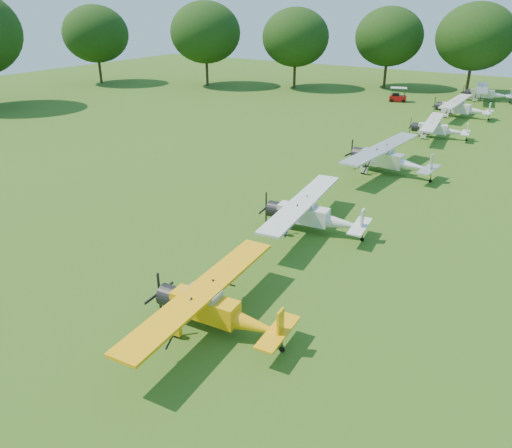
% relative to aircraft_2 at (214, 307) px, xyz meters
% --- Properties ---
extents(ground, '(160.00, 160.00, 0.00)m').
position_rel_aircraft_2_xyz_m(ground, '(-1.05, 10.29, -1.18)').
color(ground, '#275214').
rests_on(ground, ground).
extents(tree_belt, '(137.36, 130.27, 14.52)m').
position_rel_aircraft_2_xyz_m(tree_belt, '(2.52, 10.45, 6.85)').
color(tree_belt, black).
rests_on(tree_belt, ground).
extents(aircraft_2, '(6.45, 10.28, 2.02)m').
position_rel_aircraft_2_xyz_m(aircraft_2, '(0.00, 0.00, 0.00)').
color(aircraft_2, '#FFAA0A').
rests_on(aircraft_2, ground).
extents(aircraft_3, '(6.61, 10.51, 2.06)m').
position_rel_aircraft_2_xyz_m(aircraft_3, '(-1.08, 11.22, 0.02)').
color(aircraft_3, silver).
rests_on(aircraft_3, ground).
extents(aircraft_4, '(7.33, 11.66, 2.29)m').
position_rel_aircraft_2_xyz_m(aircraft_4, '(-0.82, 24.62, 0.16)').
color(aircraft_4, silver).
rests_on(aircraft_4, ground).
extents(aircraft_5, '(5.93, 9.43, 1.85)m').
position_rel_aircraft_2_xyz_m(aircraft_5, '(-0.36, 38.46, -0.10)').
color(aircraft_5, silver).
rests_on(aircraft_5, ground).
extents(aircraft_6, '(6.74, 10.70, 2.12)m').
position_rel_aircraft_2_xyz_m(aircraft_6, '(-0.55, 50.07, 0.06)').
color(aircraft_6, silver).
rests_on(aircraft_6, ground).
extents(aircraft_7, '(6.55, 10.39, 2.04)m').
position_rel_aircraft_2_xyz_m(aircraft_7, '(0.17, 62.79, 0.01)').
color(aircraft_7, silver).
rests_on(aircraft_7, ground).
extents(golf_cart, '(2.54, 1.97, 1.92)m').
position_rel_aircraft_2_xyz_m(golf_cart, '(-10.11, 55.92, -0.54)').
color(golf_cart, '#AB0D0C').
rests_on(golf_cart, ground).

